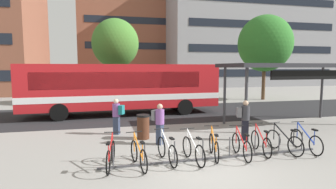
% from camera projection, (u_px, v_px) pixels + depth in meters
% --- Properties ---
extents(ground, '(200.00, 200.00, 0.00)m').
position_uv_depth(ground, '(206.00, 169.00, 7.84)').
color(ground, gray).
extents(bus_lane_asphalt, '(80.00, 7.20, 0.01)m').
position_uv_depth(bus_lane_asphalt, '(152.00, 113.00, 17.35)').
color(bus_lane_asphalt, '#232326').
rests_on(bus_lane_asphalt, ground).
extents(city_bus, '(12.13, 3.11, 3.20)m').
position_uv_depth(city_bus, '(125.00, 87.00, 16.78)').
color(city_bus, red).
rests_on(city_bus, ground).
extents(bike_rack, '(7.64, 0.28, 0.70)m').
position_uv_depth(bike_rack, '(216.00, 156.00, 8.72)').
color(bike_rack, '#47474C').
rests_on(bike_rack, ground).
extents(parked_bicycle_red_0, '(0.52, 1.71, 0.99)m').
position_uv_depth(parked_bicycle_red_0, '(111.00, 156.00, 7.88)').
color(parked_bicycle_red_0, black).
rests_on(parked_bicycle_red_0, ground).
extents(parked_bicycle_orange_1, '(0.52, 1.71, 0.99)m').
position_uv_depth(parked_bicycle_orange_1, '(139.00, 155.00, 7.94)').
color(parked_bicycle_orange_1, black).
rests_on(parked_bicycle_orange_1, ground).
extents(parked_bicycle_white_2, '(0.52, 1.71, 0.99)m').
position_uv_depth(parked_bicycle_white_2, '(167.00, 151.00, 8.37)').
color(parked_bicycle_white_2, black).
rests_on(parked_bicycle_white_2, ground).
extents(parked_bicycle_white_3, '(0.52, 1.72, 0.99)m').
position_uv_depth(parked_bicycle_white_3, '(193.00, 150.00, 8.40)').
color(parked_bicycle_white_3, black).
rests_on(parked_bicycle_white_3, ground).
extents(parked_bicycle_orange_4, '(0.57, 1.69, 0.99)m').
position_uv_depth(parked_bicycle_orange_4, '(214.00, 147.00, 8.78)').
color(parked_bicycle_orange_4, black).
rests_on(parked_bicycle_orange_4, ground).
extents(parked_bicycle_red_5, '(0.52, 1.72, 0.99)m').
position_uv_depth(parked_bicycle_red_5, '(241.00, 146.00, 8.83)').
color(parked_bicycle_red_5, black).
rests_on(parked_bicycle_red_5, ground).
extents(parked_bicycle_red_6, '(0.52, 1.71, 0.99)m').
position_uv_depth(parked_bicycle_red_6, '(261.00, 143.00, 9.23)').
color(parked_bicycle_red_6, black).
rests_on(parked_bicycle_red_6, ground).
extents(parked_bicycle_black_7, '(0.52, 1.71, 0.99)m').
position_uv_depth(parked_bicycle_black_7, '(284.00, 142.00, 9.36)').
color(parked_bicycle_black_7, black).
rests_on(parked_bicycle_black_7, ground).
extents(parked_bicycle_blue_8, '(0.52, 1.72, 0.99)m').
position_uv_depth(parked_bicycle_blue_8, '(306.00, 141.00, 9.48)').
color(parked_bicycle_blue_8, black).
rests_on(parked_bicycle_blue_8, ground).
extents(transit_shelter, '(7.27, 3.19, 3.20)m').
position_uv_depth(transit_shelter, '(291.00, 67.00, 13.69)').
color(transit_shelter, '#38383D').
rests_on(transit_shelter, ground).
extents(commuter_grey_pack_0, '(0.54, 0.60, 1.61)m').
position_uv_depth(commuter_grey_pack_0, '(159.00, 121.00, 10.30)').
color(commuter_grey_pack_0, '#2D3851').
rests_on(commuter_grey_pack_0, ground).
extents(commuter_grey_pack_1, '(0.59, 0.46, 1.66)m').
position_uv_depth(commuter_grey_pack_1, '(244.00, 117.00, 10.87)').
color(commuter_grey_pack_1, black).
rests_on(commuter_grey_pack_1, ground).
extents(commuter_teal_pack_2, '(0.60, 0.52, 1.61)m').
position_uv_depth(commuter_teal_pack_2, '(117.00, 114.00, 11.85)').
color(commuter_teal_pack_2, '#2D3851').
rests_on(commuter_teal_pack_2, ground).
extents(trash_bin, '(0.55, 0.55, 1.03)m').
position_uv_depth(trash_bin, '(143.00, 127.00, 11.14)').
color(trash_bin, '#4C2819').
rests_on(trash_bin, ground).
extents(street_tree_0, '(4.89, 4.89, 7.78)m').
position_uv_depth(street_tree_0, '(265.00, 43.00, 24.28)').
color(street_tree_0, brown).
rests_on(street_tree_0, ground).
extents(street_tree_1, '(3.79, 3.79, 6.96)m').
position_uv_depth(street_tree_1, '(115.00, 44.00, 21.53)').
color(street_tree_1, brown).
rests_on(street_tree_1, ground).
extents(building_right_wing, '(27.18, 10.94, 18.01)m').
position_uv_depth(building_right_wing, '(247.00, 32.00, 44.86)').
color(building_right_wing, gray).
rests_on(building_right_wing, ground).
extents(building_centre_block, '(19.28, 10.91, 16.26)m').
position_uv_depth(building_centre_block, '(135.00, 39.00, 48.29)').
color(building_centre_block, brown).
rests_on(building_centre_block, ground).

